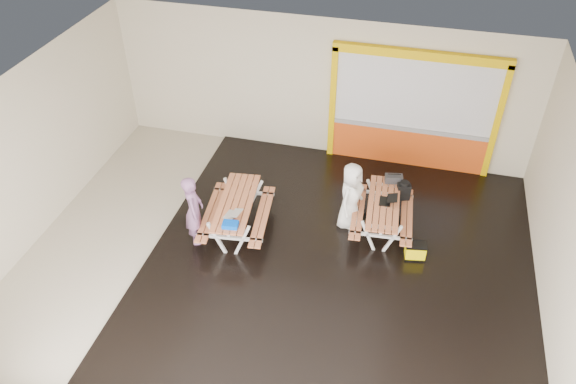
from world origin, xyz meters
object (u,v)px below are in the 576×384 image
(picnic_table_left, at_px, (237,209))
(laptop_left, at_px, (233,214))
(person_left, at_px, (194,210))
(toolbox, at_px, (394,179))
(laptop_right, at_px, (388,200))
(backpack, at_px, (404,191))
(fluke_bag, at_px, (415,251))
(dark_case, at_px, (361,219))
(person_right, at_px, (351,196))
(picnic_table_right, at_px, (383,209))
(blue_pouch, at_px, (230,225))

(picnic_table_left, height_order, laptop_left, laptop_left)
(person_left, height_order, toolbox, person_left)
(laptop_right, height_order, backpack, backpack)
(toolbox, bearing_deg, person_left, -151.38)
(person_left, bearing_deg, fluke_bag, -102.97)
(picnic_table_left, relative_size, laptop_left, 5.63)
(dark_case, xyz_separation_m, fluke_bag, (1.20, -0.85, 0.11))
(person_right, bearing_deg, laptop_left, 135.05)
(picnic_table_right, bearing_deg, laptop_left, -156.81)
(laptop_right, bearing_deg, blue_pouch, -151.39)
(toolbox, bearing_deg, fluke_bag, -66.51)
(picnic_table_left, height_order, person_left, person_left)
(picnic_table_right, bearing_deg, fluke_bag, -43.79)
(picnic_table_left, height_order, blue_pouch, blue_pouch)
(laptop_left, bearing_deg, person_left, -174.98)
(laptop_right, height_order, dark_case, laptop_right)
(person_left, height_order, dark_case, person_left)
(toolbox, height_order, backpack, toolbox)
(person_left, height_order, backpack, person_left)
(laptop_left, distance_m, backpack, 3.69)
(picnic_table_right, distance_m, laptop_left, 3.12)
(backpack, bearing_deg, fluke_bag, -73.01)
(backpack, distance_m, dark_case, 1.08)
(person_left, bearing_deg, laptop_right, -90.55)
(person_left, relative_size, laptop_right, 4.28)
(picnic_table_left, xyz_separation_m, toolbox, (3.05, 1.54, 0.22))
(laptop_right, bearing_deg, backpack, 62.35)
(person_left, xyz_separation_m, laptop_left, (0.79, 0.07, 0.01))
(dark_case, bearing_deg, blue_pouch, -145.14)
(picnic_table_right, xyz_separation_m, person_left, (-3.65, -1.29, 0.25))
(picnic_table_right, height_order, toolbox, toolbox)
(laptop_left, bearing_deg, backpack, 29.44)
(person_right, distance_m, blue_pouch, 2.60)
(toolbox, height_order, dark_case, toolbox)
(person_left, distance_m, laptop_right, 3.95)
(picnic_table_right, distance_m, dark_case, 0.64)
(laptop_right, distance_m, fluke_bag, 1.18)
(picnic_table_right, distance_m, blue_pouch, 3.20)
(backpack, xyz_separation_m, fluke_bag, (0.40, -1.32, -0.45))
(laptop_right, relative_size, dark_case, 1.08)
(laptop_left, bearing_deg, blue_pouch, -79.63)
(fluke_bag, bearing_deg, picnic_table_left, -179.27)
(dark_case, bearing_deg, toolbox, 49.41)
(picnic_table_right, xyz_separation_m, person_right, (-0.69, -0.01, 0.21))
(dark_case, distance_m, fluke_bag, 1.47)
(picnic_table_left, xyz_separation_m, backpack, (3.29, 1.37, 0.07))
(person_right, xyz_separation_m, dark_case, (0.25, 0.13, -0.66))
(person_right, bearing_deg, backpack, -44.12)
(picnic_table_right, relative_size, fluke_bag, 4.22)
(person_right, xyz_separation_m, toolbox, (0.80, 0.77, 0.05))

